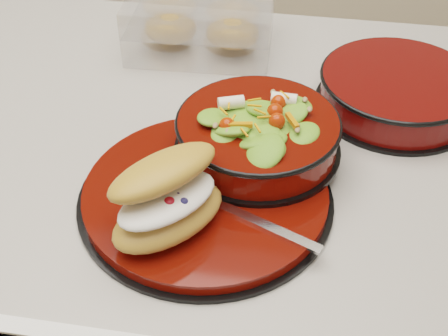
% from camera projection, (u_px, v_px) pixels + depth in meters
% --- Properties ---
extents(island_counter, '(1.24, 0.74, 0.90)m').
position_uv_depth(island_counter, '(177.00, 311.00, 1.19)').
color(island_counter, white).
rests_on(island_counter, ground).
extents(dinner_plate, '(0.32, 0.32, 0.02)m').
position_uv_depth(dinner_plate, '(206.00, 195.00, 0.77)').
color(dinner_plate, black).
rests_on(dinner_plate, island_counter).
extents(salad_bowl, '(0.22, 0.22, 0.09)m').
position_uv_depth(salad_bowl, '(258.00, 130.00, 0.80)').
color(salad_bowl, black).
rests_on(salad_bowl, dinner_plate).
extents(croissant, '(0.15, 0.17, 0.09)m').
position_uv_depth(croissant, '(169.00, 198.00, 0.70)').
color(croissant, '#CA8B3D').
rests_on(croissant, dinner_plate).
extents(fork, '(0.17, 0.09, 0.00)m').
position_uv_depth(fork, '(248.00, 217.00, 0.73)').
color(fork, silver).
rests_on(fork, dinner_plate).
extents(pastry_box, '(0.24, 0.18, 0.09)m').
position_uv_depth(pastry_box, '(201.00, 23.00, 1.04)').
color(pastry_box, white).
rests_on(pastry_box, island_counter).
extents(extra_bowl, '(0.24, 0.24, 0.05)m').
position_uv_depth(extra_bowl, '(398.00, 90.00, 0.92)').
color(extra_bowl, black).
rests_on(extra_bowl, island_counter).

